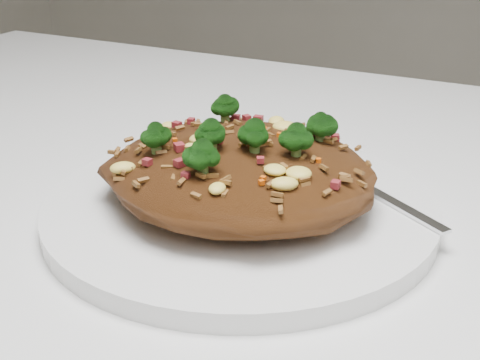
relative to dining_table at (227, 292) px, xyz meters
name	(u,v)px	position (x,y,z in m)	size (l,w,h in m)	color
dining_table	(227,292)	(0.00, 0.00, 0.00)	(1.20, 0.80, 0.75)	white
plate	(240,208)	(0.03, -0.03, 0.10)	(0.28, 0.28, 0.01)	white
fried_rice	(240,161)	(0.03, -0.03, 0.13)	(0.19, 0.18, 0.07)	brown
fork	(373,191)	(0.11, 0.02, 0.11)	(0.14, 0.10, 0.00)	silver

